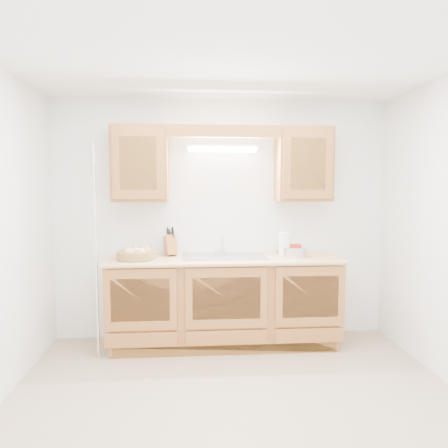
{
  "coord_description": "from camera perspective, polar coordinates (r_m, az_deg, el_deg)",
  "views": [
    {
      "loc": [
        -0.33,
        -3.11,
        1.61
      ],
      "look_at": [
        -0.03,
        0.85,
        1.26
      ],
      "focal_mm": 35.0,
      "sensor_mm": 36.0,
      "label": 1
    }
  ],
  "objects": [
    {
      "name": "base_cabinets",
      "position": [
        4.48,
        0.01,
        -10.13
      ],
      "size": [
        2.2,
        0.6,
        0.86
      ],
      "primitive_type": "cube",
      "color": "#A15E2F",
      "rests_on": "ground"
    },
    {
      "name": "apple_bowl",
      "position": [
        4.46,
        9.16,
        -3.47
      ],
      "size": [
        0.27,
        0.27,
        0.13
      ],
      "rotation": [
        0.0,
        0.0,
        -0.06
      ],
      "color": "silver",
      "rests_on": "countertop"
    },
    {
      "name": "outlet_plate",
      "position": [
        4.8,
        11.12,
        -0.57
      ],
      "size": [
        0.08,
        0.01,
        0.12
      ],
      "primitive_type": "cube",
      "color": "white",
      "rests_on": "room"
    },
    {
      "name": "orange_canister",
      "position": [
        4.58,
        -6.98,
        -2.4
      ],
      "size": [
        0.09,
        0.09,
        0.24
      ],
      "rotation": [
        0.0,
        0.0,
        0.1
      ],
      "color": "#FE470E",
      "rests_on": "countertop"
    },
    {
      "name": "paper_towel",
      "position": [
        4.44,
        7.94,
        -2.67
      ],
      "size": [
        0.14,
        0.14,
        0.29
      ],
      "rotation": [
        0.0,
        0.0,
        -0.16
      ],
      "color": "silver",
      "rests_on": "countertop"
    },
    {
      "name": "valance",
      "position": [
        4.34,
        0.02,
        12.03
      ],
      "size": [
        2.2,
        0.05,
        0.12
      ],
      "primitive_type": "cube",
      "color": "#A15E2F",
      "rests_on": "room"
    },
    {
      "name": "sink",
      "position": [
        4.4,
        0.0,
        -5.22
      ],
      "size": [
        0.84,
        0.46,
        0.36
      ],
      "color": "#9E9EA3",
      "rests_on": "countertop"
    },
    {
      "name": "fruit_basket",
      "position": [
        4.32,
        -11.41,
        -3.85
      ],
      "size": [
        0.38,
        0.38,
        0.12
      ],
      "rotation": [
        0.0,
        0.0,
        -0.03
      ],
      "color": "#A78243",
      "rests_on": "countertop"
    },
    {
      "name": "fluorescent_fixture",
      "position": [
        4.55,
        -0.21,
        9.9
      ],
      "size": [
        0.76,
        0.08,
        0.08
      ],
      "color": "white",
      "rests_on": "room"
    },
    {
      "name": "wire_shelf_pole",
      "position": [
        4.18,
        -16.37,
        -3.58
      ],
      "size": [
        0.03,
        0.03,
        2.0
      ],
      "primitive_type": "cylinder",
      "color": "silver",
      "rests_on": "ground"
    },
    {
      "name": "room",
      "position": [
        3.15,
        1.69,
        -1.57
      ],
      "size": [
        3.52,
        3.5,
        2.5
      ],
      "color": "tan",
      "rests_on": "ground"
    },
    {
      "name": "countertop",
      "position": [
        4.37,
        0.02,
        -4.6
      ],
      "size": [
        2.3,
        0.63,
        0.04
      ],
      "primitive_type": "cube",
      "color": "#E2B176",
      "rests_on": "base_cabinets"
    },
    {
      "name": "sponge",
      "position": [
        4.7,
        7.68,
        -3.58
      ],
      "size": [
        0.14,
        0.11,
        0.02
      ],
      "rotation": [
        0.0,
        0.0,
        0.39
      ],
      "color": "#CC333F",
      "rests_on": "countertop"
    },
    {
      "name": "knife_block",
      "position": [
        4.48,
        -7.03,
        -2.72
      ],
      "size": [
        0.16,
        0.2,
        0.3
      ],
      "rotation": [
        0.0,
        0.0,
        0.37
      ],
      "color": "#A15E2F",
      "rests_on": "countertop"
    },
    {
      "name": "upper_cabinet_left",
      "position": [
        4.48,
        -10.88,
        7.69
      ],
      "size": [
        0.55,
        0.33,
        0.75
      ],
      "primitive_type": "cube",
      "color": "#A15E2F",
      "rests_on": "room"
    },
    {
      "name": "upper_cabinet_right",
      "position": [
        4.6,
        10.34,
        7.62
      ],
      "size": [
        0.55,
        0.33,
        0.75
      ],
      "primitive_type": "cube",
      "color": "#A15E2F",
      "rests_on": "room"
    },
    {
      "name": "soap_bottle",
      "position": [
        4.59,
        -6.96,
        -2.64
      ],
      "size": [
        0.09,
        0.09,
        0.2
      ],
      "primitive_type": "imported",
      "rotation": [
        0.0,
        0.0,
        -0.02
      ],
      "color": "blue",
      "rests_on": "countertop"
    }
  ]
}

